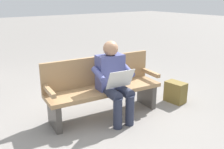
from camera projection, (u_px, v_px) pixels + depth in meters
The scene contains 4 objects.
ground_plane at pixel (105, 115), 3.95m from camera, with size 40.00×40.00×0.00m, color gray.
bench_near at pixel (103, 86), 3.87m from camera, with size 1.84×0.66×0.90m.
person_seated at pixel (114, 79), 3.65m from camera, with size 0.60×0.60×1.18m.
backpack at pixel (176, 92), 4.39m from camera, with size 0.29×0.37×0.36m.
Camera 1 is at (1.97, 2.98, 1.80)m, focal length 40.23 mm.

